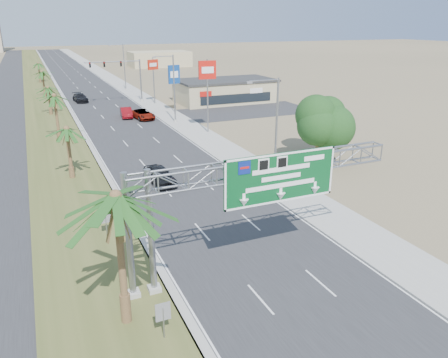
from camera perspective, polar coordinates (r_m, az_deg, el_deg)
road at (r=122.43m, az=-18.32°, el=12.06°), size 12.00×300.00×0.02m
sidewalk_right at (r=123.55m, az=-14.33°, el=12.52°), size 4.00×300.00×0.10m
median_grass at (r=121.84m, az=-23.07°, el=11.49°), size 7.00×300.00×0.12m
opposing_road at (r=121.93m, az=-26.39°, el=11.00°), size 8.00×300.00×0.02m
sign_gantry at (r=25.09m, az=3.88°, el=0.11°), size 16.75×1.24×7.50m
palm_near at (r=20.63m, az=-13.97°, el=-2.34°), size 5.70×5.70×8.35m
palm_row_b at (r=44.10m, az=-19.88°, el=6.07°), size 3.99×3.99×5.95m
palm_row_c at (r=59.68m, az=-21.31°, el=9.99°), size 3.99×3.99×6.75m
palm_row_d at (r=77.67m, az=-22.04°, el=10.96°), size 3.99×3.99×5.45m
palm_row_e at (r=96.46m, az=-22.67°, el=12.76°), size 3.99×3.99×6.15m
palm_row_f at (r=121.39m, az=-23.13°, el=13.68°), size 3.99×3.99×5.75m
streetlight_near at (r=39.49m, az=6.56°, el=5.32°), size 3.27×0.44×10.00m
streetlight_mid at (r=66.61m, az=-6.67°, el=11.23°), size 3.27×0.44×10.00m
streetlight_far at (r=101.32m, az=-12.97°, el=13.79°), size 3.27×0.44×10.00m
signal_mast at (r=85.27m, az=-12.21°, el=12.90°), size 10.28×0.71×8.00m
store_building at (r=85.11m, az=0.16°, el=11.38°), size 18.00×10.00×4.00m
oak_near at (r=46.91m, az=12.31°, el=7.10°), size 4.50×4.50×6.80m
oak_far at (r=51.95m, az=12.40°, el=7.50°), size 3.50×3.50×5.60m
median_signback_a at (r=21.83m, az=-7.96°, el=-17.11°), size 0.75×0.08×2.08m
median_signback_b at (r=31.97m, az=-15.22°, el=-5.01°), size 0.75×0.08×2.08m
building_distant_right at (r=157.18m, az=-8.44°, el=15.25°), size 20.00×12.00×5.00m
car_left_lane at (r=41.69m, az=-8.38°, el=0.47°), size 2.48×5.09×1.67m
car_mid_lane at (r=72.56m, az=-12.64°, el=8.46°), size 2.20×4.94×1.58m
car_right_lane at (r=70.76m, az=-10.56°, el=8.30°), size 3.23×5.73×1.51m
car_far at (r=89.50m, az=-18.27°, el=10.04°), size 2.70×5.59×1.57m
pole_sign_red_near at (r=59.76m, az=-2.19°, el=13.44°), size 2.41×0.45×9.91m
pole_sign_blue at (r=74.23m, az=-6.54°, el=13.15°), size 2.02×0.63×8.08m
pole_sign_red_far at (r=83.35m, az=-9.25°, el=14.09°), size 2.15×1.11×8.26m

